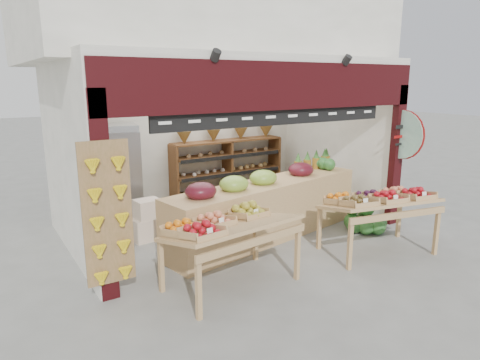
% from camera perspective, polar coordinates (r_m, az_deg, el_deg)
% --- Properties ---
extents(ground, '(60.00, 60.00, 0.00)m').
position_cam_1_polar(ground, '(7.88, 0.54, -7.13)').
color(ground, slate).
rests_on(ground, ground).
extents(shop_structure, '(6.36, 5.12, 5.40)m').
position_cam_1_polar(shop_structure, '(8.86, -5.51, 20.81)').
color(shop_structure, white).
rests_on(shop_structure, ground).
extents(banana_board, '(0.60, 0.15, 1.80)m').
position_cam_1_polar(banana_board, '(5.43, -17.13, -4.77)').
color(banana_board, '#976E45').
rests_on(banana_board, ground).
extents(gift_sign, '(0.04, 0.93, 0.92)m').
position_cam_1_polar(gift_sign, '(8.52, 20.79, 5.69)').
color(gift_sign, '#A2CCB4').
rests_on(gift_sign, ground).
extents(back_shelving, '(2.70, 0.44, 1.69)m').
position_cam_1_polar(back_shelving, '(9.67, -1.67, 3.05)').
color(back_shelving, brown).
rests_on(back_shelving, ground).
extents(refrigerator, '(0.88, 0.88, 1.94)m').
position_cam_1_polar(refrigerator, '(8.43, -15.92, 0.58)').
color(refrigerator, silver).
rests_on(refrigerator, ground).
extents(cardboard_stack, '(1.04, 0.76, 0.73)m').
position_cam_1_polar(cardboard_stack, '(7.79, -10.88, -5.53)').
color(cardboard_stack, silver).
rests_on(cardboard_stack, ground).
extents(mid_counter, '(4.10, 1.47, 1.24)m').
position_cam_1_polar(mid_counter, '(7.53, 3.58, -3.73)').
color(mid_counter, tan).
rests_on(mid_counter, ground).
extents(display_table_left, '(1.87, 1.18, 1.11)m').
position_cam_1_polar(display_table_left, '(5.66, -2.57, -6.23)').
color(display_table_left, tan).
rests_on(display_table_left, ground).
extents(display_table_right, '(1.91, 1.31, 1.09)m').
position_cam_1_polar(display_table_right, '(7.15, 18.06, -2.61)').
color(display_table_right, tan).
rests_on(display_table_right, ground).
extents(watermelon_pile, '(0.75, 0.78, 0.59)m').
position_cam_1_polar(watermelon_pile, '(8.26, 16.19, -5.06)').
color(watermelon_pile, '#1A4E1F').
rests_on(watermelon_pile, ground).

